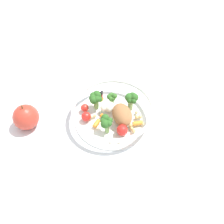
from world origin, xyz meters
TOP-DOWN VIEW (x-y plane):
  - ground_plane at (0.00, 0.00)m, footprint 2.40×2.40m
  - food_container at (-0.02, -0.00)m, footprint 0.24×0.24m
  - loose_apple at (0.12, -0.21)m, footprint 0.07×0.07m

SIDE VIEW (x-z plane):
  - ground_plane at x=0.00m, z-range 0.00..0.00m
  - food_container at x=-0.02m, z-range 0.00..0.07m
  - loose_apple at x=0.12m, z-range -0.01..0.08m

